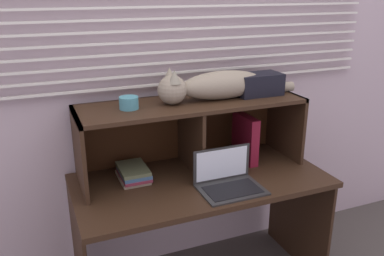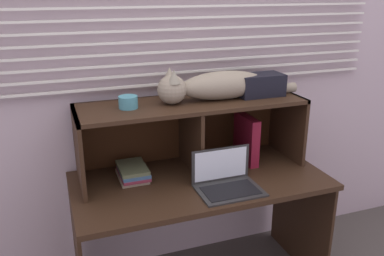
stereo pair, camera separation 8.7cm
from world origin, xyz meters
name	(u,v)px [view 2 (the right image)]	position (x,y,z in m)	size (l,w,h in m)	color
back_panel_with_blinds	(178,69)	(0.00, 0.55, 1.26)	(4.40, 0.08, 2.50)	#BBA9B3
desk	(200,201)	(0.00, 0.17, 0.58)	(1.39, 0.68, 0.72)	#311F13
hutch_shelf_unit	(190,120)	(0.00, 0.34, 1.00)	(1.27, 0.39, 0.40)	#311F13
cat	(214,86)	(0.13, 0.30, 1.20)	(0.84, 0.17, 0.19)	gray
laptop	(227,181)	(0.09, 0.02, 0.75)	(0.33, 0.24, 0.20)	#2A2A2A
binder_upright	(246,139)	(0.35, 0.30, 0.86)	(0.05, 0.24, 0.28)	maroon
book_stack	(133,172)	(-0.35, 0.30, 0.75)	(0.16, 0.23, 0.07)	gray
small_basket	(128,102)	(-0.35, 0.30, 1.15)	(0.10, 0.10, 0.06)	teal
storage_box	(260,85)	(0.42, 0.30, 1.18)	(0.27, 0.16, 0.13)	black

